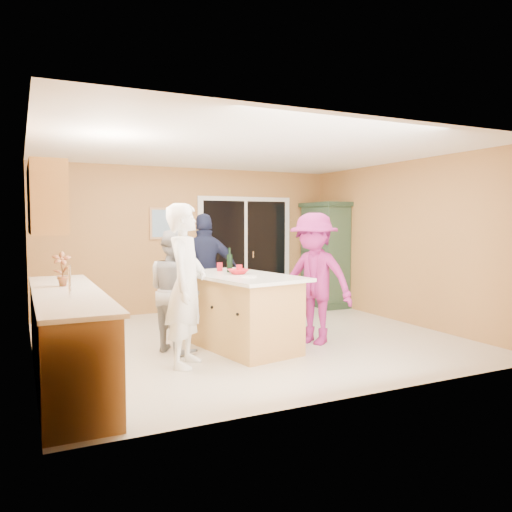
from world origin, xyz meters
name	(u,v)px	position (x,y,z in m)	size (l,w,h in m)	color
floor	(249,339)	(0.00, 0.00, 0.00)	(5.50, 5.50, 0.00)	beige
ceiling	(249,150)	(0.00, 0.00, 2.60)	(5.50, 5.00, 0.10)	white
wall_back	(192,240)	(0.00, 2.50, 1.30)	(5.50, 0.10, 2.60)	tan
wall_front	(363,258)	(0.00, -2.50, 1.30)	(5.50, 0.10, 2.60)	tan
wall_left	(30,251)	(-2.75, 0.00, 1.30)	(0.10, 5.00, 2.60)	tan
wall_right	(404,242)	(2.75, 0.00, 1.30)	(0.10, 5.00, 2.60)	tan
left_cabinet_run	(68,341)	(-2.45, -1.05, 0.46)	(0.65, 3.05, 1.24)	tan
upper_cabinets	(46,200)	(-2.58, -0.20, 1.88)	(0.35, 1.60, 0.75)	tan
sliding_door	(245,252)	(1.05, 2.46, 1.05)	(1.90, 0.07, 2.10)	silver
framed_picture	(163,223)	(-0.55, 2.48, 1.60)	(0.46, 0.04, 0.56)	tan
kitchen_island	(240,313)	(-0.30, -0.37, 0.45)	(1.30, 1.97, 0.96)	tan
green_hutch	(325,256)	(2.49, 1.90, 0.97)	(0.57, 1.09, 2.00)	#233826
woman_white	(186,285)	(-1.17, -0.85, 0.92)	(0.67, 0.44, 1.84)	white
woman_grey	(174,290)	(-1.11, -0.15, 0.77)	(0.75, 0.58, 1.54)	#9B9B9D
woman_navy	(205,272)	(-0.34, 0.85, 0.88)	(1.03, 0.43, 1.75)	#161932
woman_magenta	(314,278)	(0.69, -0.57, 0.87)	(1.13, 0.65, 1.75)	#811C64
serving_bowl	(238,272)	(-0.30, -0.32, 0.99)	(0.26, 0.26, 0.06)	red
tulip_vase	(62,269)	(-2.45, -0.51, 1.13)	(0.20, 0.14, 0.38)	red
tumbler_near	(220,267)	(-0.37, 0.16, 1.01)	(0.08, 0.08, 0.12)	red
tumbler_far	(239,269)	(-0.26, -0.26, 1.01)	(0.08, 0.08, 0.11)	red
wine_bottle	(230,263)	(-0.32, -0.05, 1.08)	(0.08, 0.08, 0.33)	black
white_plate	(248,276)	(-0.32, -0.67, 0.96)	(0.21, 0.21, 0.01)	white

